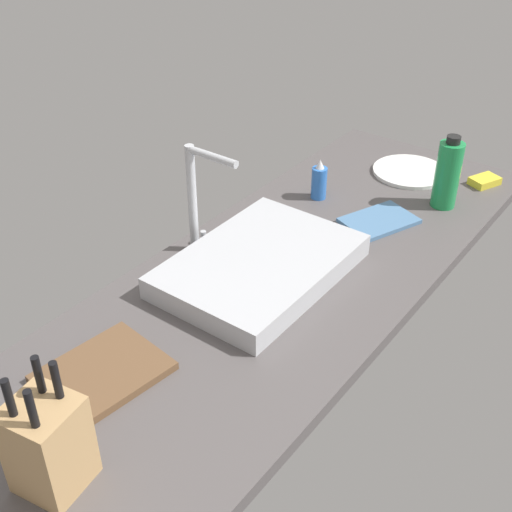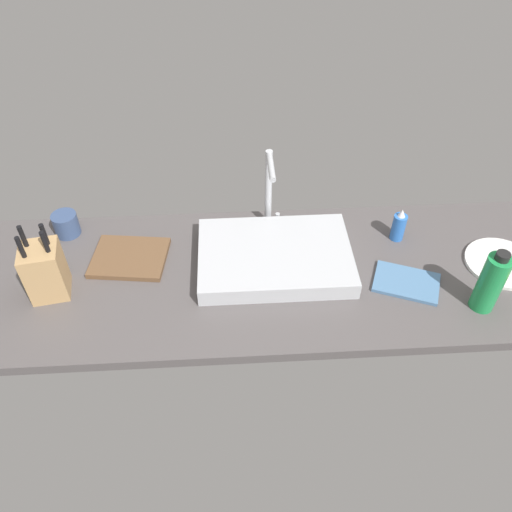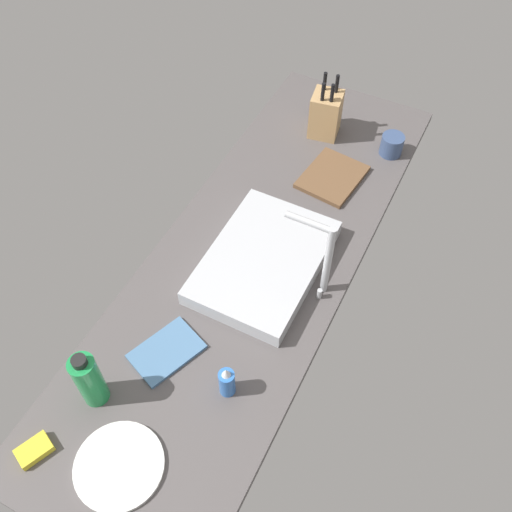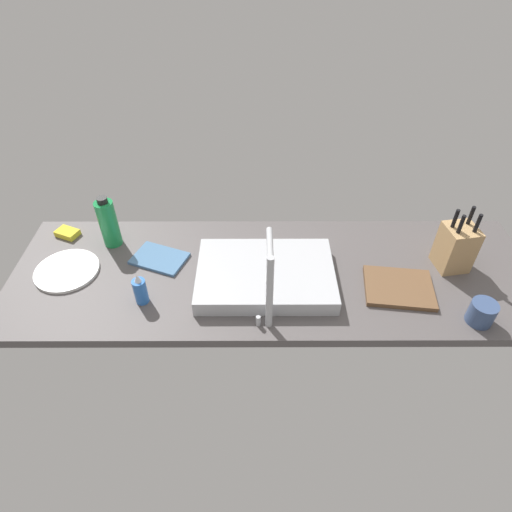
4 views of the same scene
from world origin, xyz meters
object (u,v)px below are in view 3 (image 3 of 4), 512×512
Objects in this scene: sink_basin at (264,262)px; dinner_plate at (119,466)px; dish_towel at (166,351)px; water_bottle at (89,380)px; dish_sponge at (34,450)px; faucet at (323,254)px; knife_block at (326,114)px; coffee_mug at (392,145)px; cutting_board at (332,177)px; soap_bottle at (227,382)px.

sink_basin reaches higher than dinner_plate.
dish_towel is (41.33, -11.82, -2.35)cm from sink_basin.
dish_sponge is (20.48, -5.14, -9.11)cm from water_bottle.
faucet reaches higher than dinner_plate.
water_bottle is at bearing -19.70° from sink_basin.
coffee_mug is (-0.55, 27.81, -5.22)cm from knife_block.
cutting_board is 1.10× the size of water_bottle.
dinner_plate is at bearing 51.56° from water_bottle.
water_bottle is at bearing -13.67° from cutting_board.
sink_basin is at bearing 164.04° from dish_towel.
sink_basin is 1.97× the size of knife_block.
water_bottle is (61.78, -22.12, 7.36)cm from sink_basin.
soap_bottle reaches higher than dish_towel.
faucet reaches higher than sink_basin.
dinner_plate is (13.60, 17.13, -9.71)cm from water_bottle.
dinner_plate is at bearing -8.00° from knife_block.
dish_sponge is (6.89, -22.27, 0.60)cm from dinner_plate.
knife_block is 28.30cm from coffee_mug.
dish_sponge is (38.61, -37.41, -4.23)cm from soap_bottle.
knife_block is 146.81cm from dinner_plate.
dish_sponge is at bearing -16.34° from knife_block.
faucet reaches higher than soap_bottle.
faucet is 3.36× the size of dish_sponge.
coffee_mug reaches higher than cutting_board.
dinner_plate is at bearing -17.74° from faucet.
soap_bottle is 1.46× the size of coffee_mug.
sink_basin reaches higher than dish_sponge.
faucet is at bearing -0.19° from coffee_mug.
sink_basin is 75.58cm from dinner_plate.
cutting_board is at bearing 174.46° from sink_basin.
cutting_board is 134.57cm from dish_sponge.
faucet is 46.87cm from soap_bottle.
knife_block is at bearing 178.19° from dish_towel.
knife_block is (-70.57, -27.58, -8.61)cm from faucet.
knife_block reaches higher than water_bottle.
coffee_mug is at bearing 162.66° from water_bottle.
water_bottle is at bearing -26.73° from dish_towel.
dinner_plate is 34.72cm from dish_towel.
cutting_board is 2.80× the size of coffee_mug.
dinner_plate is (146.52, 3.27, -8.75)cm from knife_block.
soap_bottle is 0.53× the size of dinner_plate.
sink_basin reaches higher than cutting_board.
faucet reaches higher than water_bottle.
cutting_board is at bearing 20.45° from knife_block.
soap_bottle is (43.65, 10.15, 2.48)cm from sink_basin.
faucet is 72.46cm from coffee_mug.
dinner_plate is (123.83, -9.68, -0.30)cm from cutting_board.
cutting_board is 1.20× the size of dish_towel.
dish_towel is (-34.04, -6.83, 0.00)cm from dinner_plate.
knife_block is at bearing -178.72° from dinner_plate.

